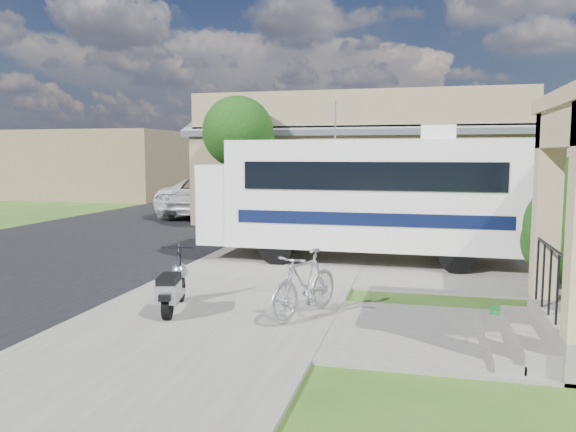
% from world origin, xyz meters
% --- Properties ---
extents(ground, '(120.00, 120.00, 0.00)m').
position_xyz_m(ground, '(0.00, 0.00, 0.00)').
color(ground, '#224512').
extents(street_slab, '(9.00, 80.00, 0.02)m').
position_xyz_m(street_slab, '(-7.50, 10.00, 0.01)').
color(street_slab, black).
rests_on(street_slab, ground).
extents(sidewalk_slab, '(4.00, 80.00, 0.06)m').
position_xyz_m(sidewalk_slab, '(-1.00, 10.00, 0.03)').
color(sidewalk_slab, '#625F58').
rests_on(sidewalk_slab, ground).
extents(driveway_slab, '(7.00, 6.00, 0.05)m').
position_xyz_m(driveway_slab, '(1.50, 4.50, 0.03)').
color(driveway_slab, '#625F58').
rests_on(driveway_slab, ground).
extents(walk_slab, '(4.00, 3.00, 0.05)m').
position_xyz_m(walk_slab, '(3.00, -1.00, 0.03)').
color(walk_slab, '#625F58').
rests_on(walk_slab, ground).
extents(warehouse, '(12.50, 8.40, 5.04)m').
position_xyz_m(warehouse, '(0.00, 13.97, 1.99)').
color(warehouse, '#78674B').
rests_on(warehouse, ground).
extents(distant_bldg_far, '(10.00, 8.00, 4.00)m').
position_xyz_m(distant_bldg_far, '(-17.00, 22.00, 2.00)').
color(distant_bldg_far, brown).
rests_on(distant_bldg_far, ground).
extents(distant_bldg_near, '(8.00, 7.00, 3.20)m').
position_xyz_m(distant_bldg_near, '(-15.00, 34.00, 1.60)').
color(distant_bldg_near, '#78674B').
rests_on(distant_bldg_near, ground).
extents(street_tree_a, '(2.44, 2.40, 4.58)m').
position_xyz_m(street_tree_a, '(-3.70, 9.05, 3.25)').
color(street_tree_a, black).
rests_on(street_tree_a, ground).
extents(street_tree_b, '(2.44, 2.40, 4.73)m').
position_xyz_m(street_tree_b, '(-3.70, 19.05, 3.39)').
color(street_tree_b, black).
rests_on(street_tree_b, ground).
extents(street_tree_c, '(2.44, 2.40, 4.42)m').
position_xyz_m(street_tree_c, '(-3.70, 28.05, 3.10)').
color(street_tree_c, black).
rests_on(street_tree_c, ground).
extents(motorhome, '(7.54, 2.51, 3.86)m').
position_xyz_m(motorhome, '(0.88, 4.49, 1.66)').
color(motorhome, silver).
rests_on(motorhome, ground).
extents(scooter, '(0.69, 1.53, 1.01)m').
position_xyz_m(scooter, '(-1.62, -0.88, 0.46)').
color(scooter, black).
rests_on(scooter, ground).
extents(bicycle, '(1.12, 1.80, 1.05)m').
position_xyz_m(bicycle, '(0.53, -0.63, 0.52)').
color(bicycle, '#A6A6AE').
rests_on(bicycle, ground).
extents(pickup_truck, '(3.30, 6.44, 1.74)m').
position_xyz_m(pickup_truck, '(-6.29, 13.51, 0.87)').
color(pickup_truck, silver).
rests_on(pickup_truck, ground).
extents(van, '(3.16, 6.59, 1.85)m').
position_xyz_m(van, '(-6.35, 19.60, 0.93)').
color(van, silver).
rests_on(van, ground).
extents(garden_hose, '(0.41, 0.41, 0.19)m').
position_xyz_m(garden_hose, '(3.56, -0.01, 0.09)').
color(garden_hose, '#156B26').
rests_on(garden_hose, ground).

